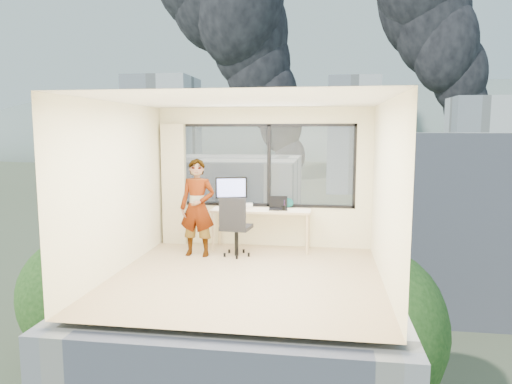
% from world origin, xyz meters
% --- Properties ---
extents(floor, '(4.00, 4.00, 0.01)m').
position_xyz_m(floor, '(0.00, 0.00, 0.00)').
color(floor, tan).
rests_on(floor, ground).
extents(ceiling, '(4.00, 4.00, 0.01)m').
position_xyz_m(ceiling, '(0.00, 0.00, 2.60)').
color(ceiling, white).
rests_on(ceiling, ground).
extents(wall_front, '(4.00, 0.01, 2.60)m').
position_xyz_m(wall_front, '(0.00, -2.00, 1.30)').
color(wall_front, '#F5E9BD').
rests_on(wall_front, ground).
extents(wall_left, '(0.01, 4.00, 2.60)m').
position_xyz_m(wall_left, '(-2.00, 0.00, 1.30)').
color(wall_left, '#F5E9BD').
rests_on(wall_left, ground).
extents(wall_right, '(0.01, 4.00, 2.60)m').
position_xyz_m(wall_right, '(2.00, 0.00, 1.30)').
color(wall_right, '#F5E9BD').
rests_on(wall_right, ground).
extents(window_wall, '(3.30, 0.16, 1.55)m').
position_xyz_m(window_wall, '(0.05, 2.00, 1.52)').
color(window_wall, black).
rests_on(window_wall, ground).
extents(curtain, '(0.45, 0.14, 2.30)m').
position_xyz_m(curtain, '(-1.72, 1.88, 1.15)').
color(curtain, '#F7E7C1').
rests_on(curtain, floor).
extents(desk, '(1.80, 0.60, 0.75)m').
position_xyz_m(desk, '(0.00, 1.66, 0.38)').
color(desk, '#D4B68E').
rests_on(desk, floor).
extents(chair, '(0.61, 0.61, 1.08)m').
position_xyz_m(chair, '(-0.36, 1.14, 0.54)').
color(chair, black).
rests_on(chair, floor).
extents(person, '(0.63, 0.43, 1.69)m').
position_xyz_m(person, '(-1.04, 1.07, 0.85)').
color(person, '#2D2D33').
rests_on(person, floor).
extents(monitor, '(0.60, 0.29, 0.59)m').
position_xyz_m(monitor, '(-0.57, 1.72, 1.04)').
color(monitor, black).
rests_on(monitor, desk).
extents(game_console, '(0.33, 0.29, 0.07)m').
position_xyz_m(game_console, '(-0.34, 1.88, 0.79)').
color(game_console, white).
rests_on(game_console, desk).
extents(laptop, '(0.36, 0.38, 0.21)m').
position_xyz_m(laptop, '(0.31, 1.65, 0.86)').
color(laptop, black).
rests_on(laptop, desk).
extents(cellphone, '(0.12, 0.07, 0.01)m').
position_xyz_m(cellphone, '(0.29, 1.53, 0.76)').
color(cellphone, black).
rests_on(cellphone, desk).
extents(pen_cup, '(0.08, 0.08, 0.09)m').
position_xyz_m(pen_cup, '(0.42, 1.57, 0.80)').
color(pen_cup, black).
rests_on(pen_cup, desk).
extents(handbag, '(0.24, 0.12, 0.18)m').
position_xyz_m(handbag, '(0.46, 1.90, 0.84)').
color(handbag, '#0B4747').
rests_on(handbag, desk).
extents(exterior_ground, '(400.00, 400.00, 0.04)m').
position_xyz_m(exterior_ground, '(0.00, 120.00, -14.00)').
color(exterior_ground, '#515B3D').
rests_on(exterior_ground, ground).
extents(near_bldg_a, '(16.00, 12.00, 14.00)m').
position_xyz_m(near_bldg_a, '(-9.00, 30.00, -7.00)').
color(near_bldg_a, '#F0DFC9').
rests_on(near_bldg_a, exterior_ground).
extents(near_bldg_b, '(14.00, 13.00, 16.00)m').
position_xyz_m(near_bldg_b, '(12.00, 38.00, -6.00)').
color(near_bldg_b, white).
rests_on(near_bldg_b, exterior_ground).
extents(far_tower_a, '(14.00, 14.00, 28.00)m').
position_xyz_m(far_tower_a, '(-35.00, 95.00, 0.00)').
color(far_tower_a, silver).
rests_on(far_tower_a, exterior_ground).
extents(far_tower_b, '(13.00, 13.00, 30.00)m').
position_xyz_m(far_tower_b, '(8.00, 120.00, 1.00)').
color(far_tower_b, silver).
rests_on(far_tower_b, exterior_ground).
extents(far_tower_c, '(15.00, 15.00, 26.00)m').
position_xyz_m(far_tower_c, '(45.00, 140.00, -1.00)').
color(far_tower_c, silver).
rests_on(far_tower_c, exterior_ground).
extents(far_tower_d, '(16.00, 14.00, 22.00)m').
position_xyz_m(far_tower_d, '(-60.00, 150.00, -3.00)').
color(far_tower_d, silver).
rests_on(far_tower_d, exterior_ground).
extents(hill_a, '(288.00, 216.00, 90.00)m').
position_xyz_m(hill_a, '(-120.00, 320.00, -14.00)').
color(hill_a, slate).
rests_on(hill_a, exterior_ground).
extents(hill_b, '(300.00, 220.00, 96.00)m').
position_xyz_m(hill_b, '(100.00, 320.00, -14.00)').
color(hill_b, slate).
rests_on(hill_b, exterior_ground).
extents(tree_a, '(7.00, 7.00, 8.00)m').
position_xyz_m(tree_a, '(-16.00, 22.00, -10.00)').
color(tree_a, '#1F4517').
rests_on(tree_a, exterior_ground).
extents(tree_b, '(7.60, 7.60, 9.00)m').
position_xyz_m(tree_b, '(4.00, 18.00, -9.50)').
color(tree_b, '#1F4517').
rests_on(tree_b, exterior_ground).
extents(smoke_plume_a, '(40.00, 24.00, 90.00)m').
position_xyz_m(smoke_plume_a, '(-10.00, 150.00, 39.00)').
color(smoke_plume_a, black).
rests_on(smoke_plume_a, exterior_ground).
extents(smoke_plume_b, '(30.00, 18.00, 70.00)m').
position_xyz_m(smoke_plume_b, '(55.00, 170.00, 27.00)').
color(smoke_plume_b, black).
rests_on(smoke_plume_b, exterior_ground).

